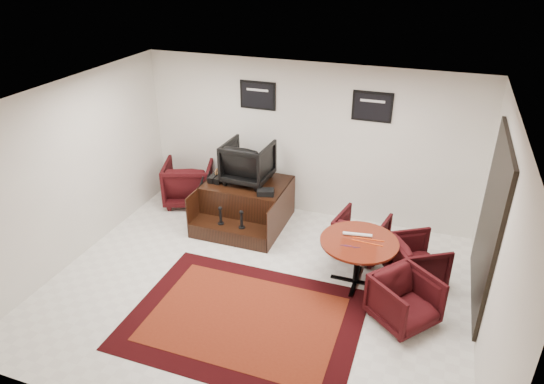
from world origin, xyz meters
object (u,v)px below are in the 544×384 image
Objects in this scene: table_chair_back at (361,233)px; shine_chair at (248,160)px; shine_podium at (246,204)px; table_chair_window at (417,258)px; armchair_side at (189,180)px; table_chair_corner at (405,298)px; meeting_table at (359,246)px.

shine_chair is at bearing -2.20° from table_chair_back.
table_chair_window is at bearing -13.85° from shine_podium.
armchair_side is at bearing -0.37° from table_chair_back.
shine_chair is at bearing 42.51° from table_chair_window.
table_chair_window is (4.35, -1.09, -0.09)m from armchair_side.
shine_podium is at bearing 146.23° from armchair_side.
table_chair_back is at bearing 70.31° from table_chair_corner.
table_chair_back is 1.62m from table_chair_corner.
table_chair_corner is (2.97, -1.89, -0.77)m from shine_chair.
meeting_table is 1.45× the size of table_chair_back.
shine_podium is 1.98× the size of table_chair_window.
shine_chair reaches higher than table_chair_back.
armchair_side reaches higher than table_chair_window.
meeting_table is at bearing 83.75° from table_chair_window.
armchair_side is at bearing 103.68° from table_chair_corner.
table_chair_back is at bearing 96.35° from meeting_table.
shine_podium reaches higher than meeting_table.
shine_chair is at bearing 90.00° from shine_podium.
shine_chair is 3.26m from table_chair_window.
table_chair_back is at bearing -9.24° from shine_podium.
table_chair_back is (3.45, -0.69, -0.08)m from armchair_side.
table_chair_corner reaches higher than table_chair_window.
shine_chair is 1.05× the size of table_chair_corner.
shine_podium is 3.44m from table_chair_corner.
table_chair_back is 1.01× the size of table_chair_corner.
shine_chair reaches higher than table_chair_window.
shine_chair is at bearing 150.23° from meeting_table.
shine_chair is 0.87× the size of armchair_side.
armchair_side is at bearing 157.55° from meeting_table.
armchair_side is 3.52m from table_chair_back.
meeting_table is 1.48× the size of table_chair_window.
table_chair_corner is at bearing 144.93° from table_chair_window.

